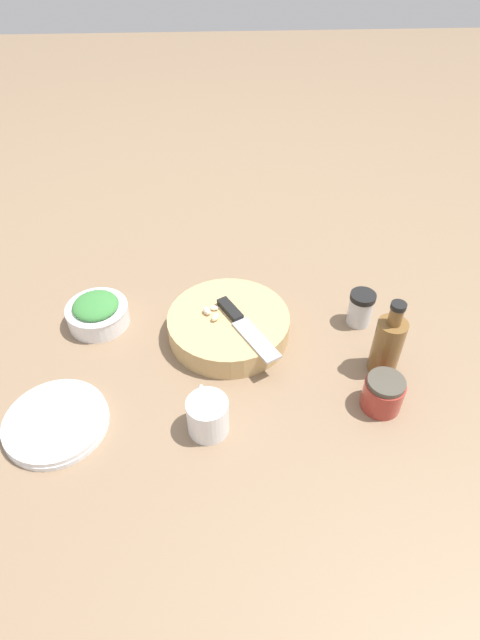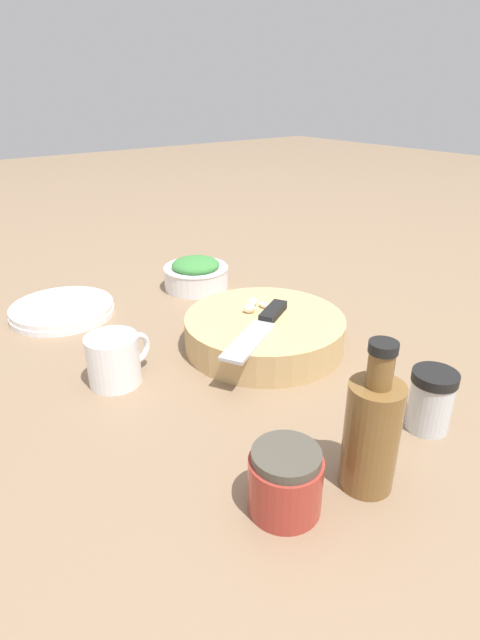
{
  "view_description": "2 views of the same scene",
  "coord_description": "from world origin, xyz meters",
  "px_view_note": "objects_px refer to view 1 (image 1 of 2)",
  "views": [
    {
      "loc": [
        0.04,
        0.67,
        0.73
      ],
      "look_at": [
        -0.0,
        -0.03,
        0.07
      ],
      "focal_mm": 28.0,
      "sensor_mm": 36.0,
      "label": 1
    },
    {
      "loc": [
        -0.51,
        0.39,
        0.37
      ],
      "look_at": [
        0.03,
        -0.03,
        0.05
      ],
      "focal_mm": 28.0,
      "sensor_mm": 36.0,
      "label": 2
    }
  ],
  "objects_px": {
    "honey_jar": "(383,393)",
    "oil_bottle": "(388,344)",
    "herb_bowl": "(97,312)",
    "garlic_cloves": "(212,313)",
    "spice_jar": "(361,308)",
    "plate_stack": "(56,422)",
    "chef_knife": "(243,325)",
    "cutting_board": "(229,326)",
    "coffee_mug": "(208,415)"
  },
  "relations": [
    {
      "from": "honey_jar",
      "to": "oil_bottle",
      "type": "height_order",
      "value": "oil_bottle"
    },
    {
      "from": "herb_bowl",
      "to": "oil_bottle",
      "type": "xyz_separation_m",
      "value": [
        -0.56,
        0.16,
        0.04
      ]
    },
    {
      "from": "garlic_cloves",
      "to": "spice_jar",
      "type": "xyz_separation_m",
      "value": [
        -0.31,
        -0.02,
        -0.02
      ]
    },
    {
      "from": "plate_stack",
      "to": "oil_bottle",
      "type": "distance_m",
      "value": 0.61
    },
    {
      "from": "spice_jar",
      "to": "oil_bottle",
      "type": "height_order",
      "value": "oil_bottle"
    },
    {
      "from": "garlic_cloves",
      "to": "herb_bowl",
      "type": "distance_m",
      "value": 0.24
    },
    {
      "from": "chef_knife",
      "to": "spice_jar",
      "type": "xyz_separation_m",
      "value": [
        -0.25,
        -0.05,
        -0.02
      ]
    },
    {
      "from": "chef_knife",
      "to": "spice_jar",
      "type": "distance_m",
      "value": 0.25
    },
    {
      "from": "spice_jar",
      "to": "honey_jar",
      "type": "bearing_deg",
      "value": 87.23
    },
    {
      "from": "cutting_board",
      "to": "coffee_mug",
      "type": "distance_m",
      "value": 0.23
    },
    {
      "from": "garlic_cloves",
      "to": "coffee_mug",
      "type": "bearing_deg",
      "value": 87.36
    },
    {
      "from": "cutting_board",
      "to": "chef_knife",
      "type": "bearing_deg",
      "value": 132.65
    },
    {
      "from": "cutting_board",
      "to": "oil_bottle",
      "type": "height_order",
      "value": "oil_bottle"
    },
    {
      "from": "oil_bottle",
      "to": "plate_stack",
      "type": "bearing_deg",
      "value": 9.62
    },
    {
      "from": "coffee_mug",
      "to": "oil_bottle",
      "type": "distance_m",
      "value": 0.36
    },
    {
      "from": "coffee_mug",
      "to": "plate_stack",
      "type": "relative_size",
      "value": 0.54
    },
    {
      "from": "plate_stack",
      "to": "honey_jar",
      "type": "xyz_separation_m",
      "value": [
        -0.57,
        -0.01,
        0.02
      ]
    },
    {
      "from": "plate_stack",
      "to": "oil_bottle",
      "type": "bearing_deg",
      "value": -170.38
    },
    {
      "from": "spice_jar",
      "to": "plate_stack",
      "type": "distance_m",
      "value": 0.63
    },
    {
      "from": "herb_bowl",
      "to": "honey_jar",
      "type": "height_order",
      "value": "honey_jar"
    },
    {
      "from": "chef_knife",
      "to": "plate_stack",
      "type": "bearing_deg",
      "value": -0.42
    },
    {
      "from": "chef_knife",
      "to": "spice_jar",
      "type": "relative_size",
      "value": 2.39
    },
    {
      "from": "chef_knife",
      "to": "coffee_mug",
      "type": "relative_size",
      "value": 1.87
    },
    {
      "from": "plate_stack",
      "to": "cutting_board",
      "type": "bearing_deg",
      "value": -145.69
    },
    {
      "from": "chef_knife",
      "to": "plate_stack",
      "type": "relative_size",
      "value": 1.02
    },
    {
      "from": "spice_jar",
      "to": "coffee_mug",
      "type": "xyz_separation_m",
      "value": [
        0.32,
        0.25,
        -0.0
      ]
    },
    {
      "from": "spice_jar",
      "to": "honey_jar",
      "type": "distance_m",
      "value": 0.22
    },
    {
      "from": "chef_knife",
      "to": "oil_bottle",
      "type": "relative_size",
      "value": 1.11
    },
    {
      "from": "oil_bottle",
      "to": "garlic_cloves",
      "type": "bearing_deg",
      "value": -19.39
    },
    {
      "from": "herb_bowl",
      "to": "garlic_cloves",
      "type": "bearing_deg",
      "value": 169.38
    },
    {
      "from": "cutting_board",
      "to": "honey_jar",
      "type": "bearing_deg",
      "value": 143.35
    },
    {
      "from": "plate_stack",
      "to": "spice_jar",
      "type": "bearing_deg",
      "value": -158.28
    },
    {
      "from": "spice_jar",
      "to": "coffee_mug",
      "type": "height_order",
      "value": "spice_jar"
    },
    {
      "from": "herb_bowl",
      "to": "coffee_mug",
      "type": "bearing_deg",
      "value": 129.27
    },
    {
      "from": "oil_bottle",
      "to": "honey_jar",
      "type": "bearing_deg",
      "value": 73.58
    },
    {
      "from": "coffee_mug",
      "to": "oil_bottle",
      "type": "bearing_deg",
      "value": -160.36
    },
    {
      "from": "herb_bowl",
      "to": "coffee_mug",
      "type": "distance_m",
      "value": 0.36
    },
    {
      "from": "herb_bowl",
      "to": "cutting_board",
      "type": "bearing_deg",
      "value": 169.45
    },
    {
      "from": "chef_knife",
      "to": "herb_bowl",
      "type": "bearing_deg",
      "value": -43.71
    },
    {
      "from": "coffee_mug",
      "to": "oil_bottle",
      "type": "relative_size",
      "value": 0.6
    },
    {
      "from": "garlic_cloves",
      "to": "oil_bottle",
      "type": "relative_size",
      "value": 0.29
    },
    {
      "from": "honey_jar",
      "to": "oil_bottle",
      "type": "xyz_separation_m",
      "value": [
        -0.03,
        -0.09,
        0.03
      ]
    },
    {
      "from": "cutting_board",
      "to": "chef_knife",
      "type": "relative_size",
      "value": 1.35
    },
    {
      "from": "garlic_cloves",
      "to": "honey_jar",
      "type": "height_order",
      "value": "honey_jar"
    },
    {
      "from": "chef_knife",
      "to": "herb_bowl",
      "type": "height_order",
      "value": "same"
    },
    {
      "from": "spice_jar",
      "to": "plate_stack",
      "type": "xyz_separation_m",
      "value": [
        0.58,
        0.23,
        -0.03
      ]
    },
    {
      "from": "cutting_board",
      "to": "spice_jar",
      "type": "height_order",
      "value": "spice_jar"
    },
    {
      "from": "garlic_cloves",
      "to": "plate_stack",
      "type": "xyz_separation_m",
      "value": [
        0.27,
        0.22,
        -0.05
      ]
    },
    {
      "from": "coffee_mug",
      "to": "plate_stack",
      "type": "xyz_separation_m",
      "value": [
        0.26,
        -0.02,
        -0.03
      ]
    },
    {
      "from": "chef_knife",
      "to": "plate_stack",
      "type": "height_order",
      "value": "chef_knife"
    }
  ]
}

